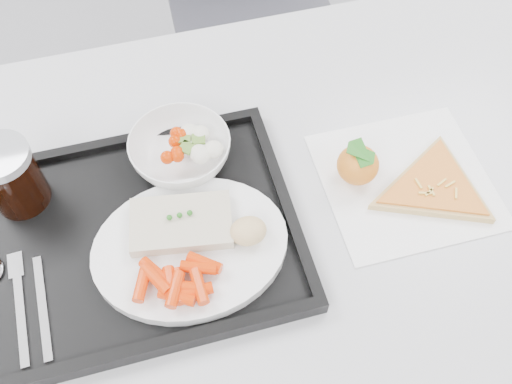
# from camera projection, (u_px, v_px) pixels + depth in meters

# --- Properties ---
(table) EXTENTS (1.20, 0.80, 0.75)m
(table) POSITION_uv_depth(u_px,v_px,m) (269.00, 224.00, 0.91)
(table) COLOR #B7B7B9
(table) RESTS_ON ground
(tray) EXTENTS (0.45, 0.35, 0.03)m
(tray) POSITION_uv_depth(u_px,v_px,m) (137.00, 236.00, 0.81)
(tray) COLOR black
(tray) RESTS_ON table
(dinner_plate) EXTENTS (0.27, 0.27, 0.02)m
(dinner_plate) POSITION_uv_depth(u_px,v_px,m) (190.00, 247.00, 0.78)
(dinner_plate) COLOR white
(dinner_plate) RESTS_ON tray
(fish_fillet) EXTENTS (0.15, 0.11, 0.03)m
(fish_fillet) POSITION_uv_depth(u_px,v_px,m) (181.00, 223.00, 0.78)
(fish_fillet) COLOR beige
(fish_fillet) RESTS_ON dinner_plate
(bread_roll) EXTENTS (0.06, 0.06, 0.03)m
(bread_roll) POSITION_uv_depth(u_px,v_px,m) (248.00, 231.00, 0.77)
(bread_roll) COLOR tan
(bread_roll) RESTS_ON dinner_plate
(salad_bowl) EXTENTS (0.15, 0.15, 0.05)m
(salad_bowl) POSITION_uv_depth(u_px,v_px,m) (180.00, 150.00, 0.85)
(salad_bowl) COLOR white
(salad_bowl) RESTS_ON tray
(cola_glass) EXTENTS (0.08, 0.08, 0.11)m
(cola_glass) POSITION_uv_depth(u_px,v_px,m) (11.00, 176.00, 0.79)
(cola_glass) COLOR black
(cola_glass) RESTS_ON tray
(cutlery) EXTENTS (0.08, 0.17, 0.01)m
(cutlery) POSITION_uv_depth(u_px,v_px,m) (18.00, 292.00, 0.75)
(cutlery) COLOR silver
(cutlery) RESTS_ON tray
(napkin) EXTENTS (0.25, 0.24, 0.00)m
(napkin) POSITION_uv_depth(u_px,v_px,m) (405.00, 181.00, 0.87)
(napkin) COLOR white
(napkin) RESTS_ON table
(tangerine) EXTENTS (0.08, 0.08, 0.07)m
(tangerine) POSITION_uv_depth(u_px,v_px,m) (358.00, 165.00, 0.84)
(tangerine) COLOR #FFA801
(tangerine) RESTS_ON napkin
(pizza_slice) EXTENTS (0.23, 0.23, 0.02)m
(pizza_slice) POSITION_uv_depth(u_px,v_px,m) (434.00, 187.00, 0.85)
(pizza_slice) COLOR tan
(pizza_slice) RESTS_ON napkin
(carrot_pile) EXTENTS (0.12, 0.08, 0.02)m
(carrot_pile) POSITION_uv_depth(u_px,v_px,m) (178.00, 282.00, 0.73)
(carrot_pile) COLOR red
(carrot_pile) RESTS_ON dinner_plate
(salad_contents) EXTENTS (0.09, 0.08, 0.02)m
(salad_contents) POSITION_uv_depth(u_px,v_px,m) (192.00, 145.00, 0.85)
(salad_contents) COLOR #C12B00
(salad_contents) RESTS_ON salad_bowl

